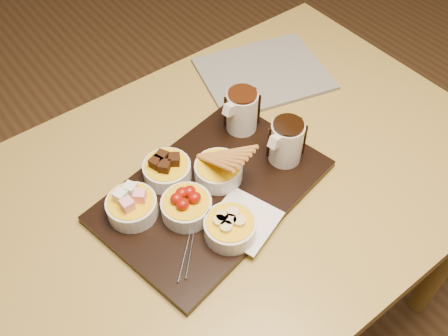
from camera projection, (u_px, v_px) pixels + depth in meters
ground at (228, 321)px, 1.64m from camera, size 5.00×5.00×0.00m
dining_table at (230, 204)px, 1.14m from camera, size 1.20×0.80×0.75m
serving_board at (213, 191)px, 1.03m from camera, size 0.51×0.38×0.02m
napkin at (243, 220)px, 0.97m from camera, size 0.15×0.15×0.00m
bowl_marshmallows at (132, 207)px, 0.97m from camera, size 0.10×0.10×0.04m
bowl_cake at (167, 171)px, 1.03m from camera, size 0.10×0.10×0.04m
bowl_strawberries at (187, 207)px, 0.97m from camera, size 0.10×0.10×0.04m
bowl_biscotti at (219, 171)px, 1.03m from camera, size 0.10×0.10×0.04m
bowl_bananas at (230, 228)px, 0.94m from camera, size 0.10×0.10×0.04m
pitcher_dark_chocolate at (286, 142)px, 1.04m from camera, size 0.08×0.08×0.10m
pitcher_milk_chocolate at (242, 112)px, 1.11m from camera, size 0.08×0.08×0.10m
fondue_skewers at (193, 222)px, 0.97m from camera, size 0.20×0.21×0.01m
newspaper at (264, 74)px, 1.29m from camera, size 0.36×0.32×0.01m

